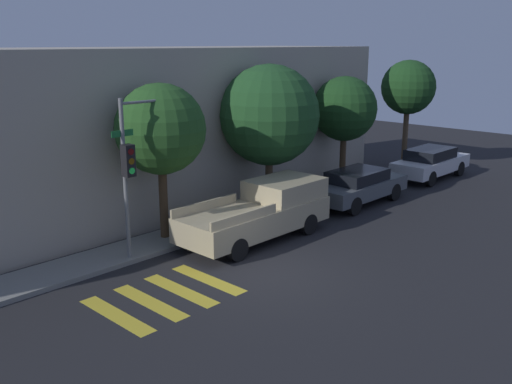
# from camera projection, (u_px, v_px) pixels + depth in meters

# --- Properties ---
(ground_plane) EXTENTS (60.00, 60.00, 0.00)m
(ground_plane) POSITION_uv_depth(u_px,v_px,m) (262.00, 274.00, 15.83)
(ground_plane) COLOR black
(sidewalk) EXTENTS (26.00, 1.64, 0.14)m
(sidewalk) POSITION_uv_depth(u_px,v_px,m) (172.00, 238.00, 18.49)
(sidewalk) COLOR slate
(sidewalk) RESTS_ON ground
(building_row) EXTENTS (26.00, 6.00, 6.04)m
(building_row) POSITION_uv_depth(u_px,v_px,m) (96.00, 134.00, 20.55)
(building_row) COLOR #A89E8E
(building_row) RESTS_ON ground
(crosswalk) EXTENTS (3.34, 2.60, 0.00)m
(crosswalk) POSITION_uv_depth(u_px,v_px,m) (165.00, 296.00, 14.44)
(crosswalk) COLOR gold
(crosswalk) RESTS_ON ground
(traffic_light_pole) EXTENTS (2.44, 0.56, 4.75)m
(traffic_light_pole) POSITION_uv_depth(u_px,v_px,m) (139.00, 150.00, 16.17)
(traffic_light_pole) COLOR slate
(traffic_light_pole) RESTS_ON ground
(pickup_truck) EXTENTS (5.38, 2.03, 1.78)m
(pickup_truck) POSITION_uv_depth(u_px,v_px,m) (262.00, 211.00, 18.56)
(pickup_truck) COLOR tan
(pickup_truck) RESTS_ON ground
(sedan_near_corner) EXTENTS (4.58, 1.79, 1.38)m
(sedan_near_corner) POSITION_uv_depth(u_px,v_px,m) (358.00, 185.00, 22.51)
(sedan_near_corner) COLOR #4C5156
(sedan_near_corner) RESTS_ON ground
(sedan_middle) EXTENTS (4.69, 1.75, 1.45)m
(sedan_middle) POSITION_uv_depth(u_px,v_px,m) (431.00, 162.00, 26.73)
(sedan_middle) COLOR silver
(sedan_middle) RESTS_ON ground
(tree_near_corner) EXTENTS (2.83, 2.83, 5.06)m
(tree_near_corner) POSITION_uv_depth(u_px,v_px,m) (160.00, 130.00, 17.57)
(tree_near_corner) COLOR #42301E
(tree_near_corner) RESTS_ON ground
(tree_midblock) EXTENTS (3.74, 3.74, 5.49)m
(tree_midblock) POSITION_uv_depth(u_px,v_px,m) (269.00, 115.00, 21.06)
(tree_midblock) COLOR brown
(tree_midblock) RESTS_ON ground
(tree_far_end) EXTENTS (2.78, 2.78, 4.86)m
(tree_far_end) POSITION_uv_depth(u_px,v_px,m) (345.00, 109.00, 24.48)
(tree_far_end) COLOR #4C3823
(tree_far_end) RESTS_ON ground
(tree_behind_truck) EXTENTS (2.66, 2.66, 5.41)m
(tree_behind_truck) POSITION_uv_depth(u_px,v_px,m) (408.00, 88.00, 28.09)
(tree_behind_truck) COLOR brown
(tree_behind_truck) RESTS_ON ground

